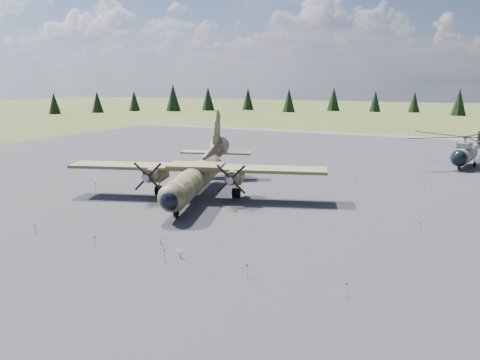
% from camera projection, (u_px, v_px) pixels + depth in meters
% --- Properties ---
extents(ground, '(500.00, 500.00, 0.00)m').
position_uv_depth(ground, '(231.00, 209.00, 43.50)').
color(ground, brown).
rests_on(ground, ground).
extents(apron, '(120.00, 120.00, 0.04)m').
position_uv_depth(apron, '(272.00, 187.00, 52.28)').
color(apron, '#5A5B5F').
rests_on(apron, ground).
extents(transport_plane, '(25.79, 22.98, 8.65)m').
position_uv_depth(transport_plane, '(198.00, 172.00, 48.14)').
color(transport_plane, '#30381E').
rests_on(transport_plane, ground).
extents(helicopter_near, '(19.70, 21.23, 4.33)m').
position_uv_depth(helicopter_near, '(465.00, 145.00, 63.99)').
color(helicopter_near, slate).
rests_on(helicopter_near, ground).
extents(info_placard_left, '(0.43, 0.27, 0.63)m').
position_uv_depth(info_placard_left, '(161.00, 239.00, 33.91)').
color(info_placard_left, gray).
rests_on(info_placard_left, ground).
extents(info_placard_right, '(0.48, 0.26, 0.71)m').
position_uv_depth(info_placard_right, '(180.00, 251.00, 31.22)').
color(info_placard_right, gray).
rests_on(info_placard_right, ground).
extents(barrier_fence, '(33.12, 29.62, 0.85)m').
position_uv_depth(barrier_fence, '(226.00, 203.00, 43.52)').
color(barrier_fence, white).
rests_on(barrier_fence, ground).
extents(treeline, '(313.88, 313.97, 10.96)m').
position_uv_depth(treeline, '(249.00, 163.00, 40.47)').
color(treeline, black).
rests_on(treeline, ground).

